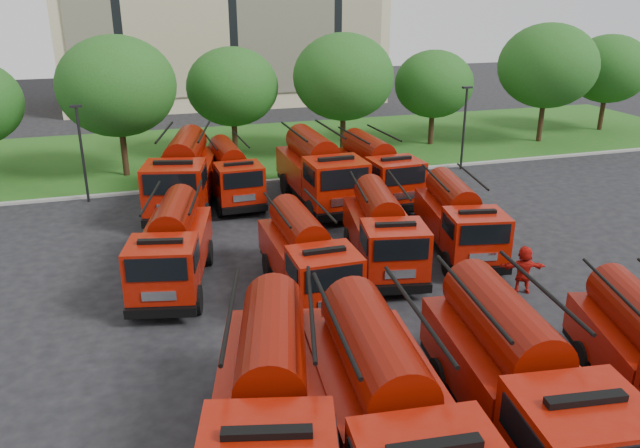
# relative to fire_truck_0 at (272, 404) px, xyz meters

# --- Properties ---
(ground) EXTENTS (140.00, 140.00, 0.00)m
(ground) POSITION_rel_fire_truck_0_xyz_m (4.98, 4.69, -1.72)
(ground) COLOR black
(ground) RESTS_ON ground
(lawn) EXTENTS (70.00, 16.00, 0.12)m
(lawn) POSITION_rel_fire_truck_0_xyz_m (4.98, 30.69, -1.66)
(lawn) COLOR #195416
(lawn) RESTS_ON ground
(curb) EXTENTS (70.00, 0.30, 0.14)m
(curb) POSITION_rel_fire_truck_0_xyz_m (4.98, 22.59, -1.65)
(curb) COLOR gray
(curb) RESTS_ON ground
(tree_2) EXTENTS (6.72, 6.72, 8.22)m
(tree_2) POSITION_rel_fire_truck_0_xyz_m (-3.02, 26.19, 3.63)
(tree_2) COLOR #382314
(tree_2) RESTS_ON ground
(tree_3) EXTENTS (5.88, 5.88, 7.19)m
(tree_3) POSITION_rel_fire_truck_0_xyz_m (3.98, 28.69, 2.96)
(tree_3) COLOR #382314
(tree_3) RESTS_ON ground
(tree_4) EXTENTS (6.55, 6.55, 8.01)m
(tree_4) POSITION_rel_fire_truck_0_xyz_m (10.98, 27.19, 3.50)
(tree_4) COLOR #382314
(tree_4) RESTS_ON ground
(tree_5) EXTENTS (5.46, 5.46, 6.68)m
(tree_5) POSITION_rel_fire_truck_0_xyz_m (17.98, 28.19, 2.62)
(tree_5) COLOR #382314
(tree_5) RESTS_ON ground
(tree_6) EXTENTS (6.89, 6.89, 8.42)m
(tree_6) POSITION_rel_fire_truck_0_xyz_m (25.98, 26.69, 3.76)
(tree_6) COLOR #382314
(tree_6) RESTS_ON ground
(tree_7) EXTENTS (6.05, 6.05, 7.39)m
(tree_7) POSITION_rel_fire_truck_0_xyz_m (32.98, 28.69, 3.09)
(tree_7) COLOR #382314
(tree_7) RESTS_ON ground
(lamp_post_0) EXTENTS (0.60, 0.25, 5.11)m
(lamp_post_0) POSITION_rel_fire_truck_0_xyz_m (-5.02, 21.89, 1.17)
(lamp_post_0) COLOR black
(lamp_post_0) RESTS_ON ground
(lamp_post_1) EXTENTS (0.60, 0.25, 5.11)m
(lamp_post_1) POSITION_rel_fire_truck_0_xyz_m (16.98, 21.89, 1.17)
(lamp_post_1) COLOR black
(lamp_post_1) RESTS_ON ground
(fire_truck_0) EXTENTS (4.33, 7.92, 3.43)m
(fire_truck_0) POSITION_rel_fire_truck_0_xyz_m (0.00, 0.00, 0.00)
(fire_truck_0) COLOR black
(fire_truck_0) RESTS_ON ground
(fire_truck_1) EXTENTS (3.44, 7.98, 3.53)m
(fire_truck_1) POSITION_rel_fire_truck_0_xyz_m (2.35, -1.18, 0.05)
(fire_truck_1) COLOR black
(fire_truck_1) RESTS_ON ground
(fire_truck_2) EXTENTS (3.54, 7.81, 3.43)m
(fire_truck_2) POSITION_rel_fire_truck_0_xyz_m (5.94, -0.81, 0.00)
(fire_truck_2) COLOR black
(fire_truck_2) RESTS_ON ground
(fire_truck_4) EXTENTS (3.72, 7.07, 3.06)m
(fire_truck_4) POSITION_rel_fire_truck_0_xyz_m (-1.41, 10.57, -0.18)
(fire_truck_4) COLOR black
(fire_truck_4) RESTS_ON ground
(fire_truck_5) EXTENTS (2.45, 6.51, 2.95)m
(fire_truck_5) POSITION_rel_fire_truck_0_xyz_m (3.17, 8.42, -0.24)
(fire_truck_5) COLOR black
(fire_truck_5) RESTS_ON ground
(fire_truck_6) EXTENTS (3.48, 6.95, 3.02)m
(fire_truck_6) POSITION_rel_fire_truck_0_xyz_m (6.73, 9.84, -0.20)
(fire_truck_6) COLOR black
(fire_truck_6) RESTS_ON ground
(fire_truck_7) EXTENTS (3.43, 6.80, 2.96)m
(fire_truck_7) POSITION_rel_fire_truck_0_xyz_m (10.35, 10.28, -0.24)
(fire_truck_7) COLOR black
(fire_truck_7) RESTS_ON ground
(fire_truck_8) EXTENTS (4.51, 8.38, 3.63)m
(fire_truck_8) POSITION_rel_fire_truck_0_xyz_m (-0.18, 19.30, 0.10)
(fire_truck_8) COLOR black
(fire_truck_8) RESTS_ON ground
(fire_truck_9) EXTENTS (2.56, 6.56, 2.95)m
(fire_truck_9) POSITION_rel_fire_truck_0_xyz_m (2.31, 19.95, -0.24)
(fire_truck_9) COLOR black
(fire_truck_9) RESTS_ON ground
(fire_truck_10) EXTENTS (3.01, 7.89, 3.57)m
(fire_truck_10) POSITION_rel_fire_truck_0_xyz_m (6.56, 18.03, 0.07)
(fire_truck_10) COLOR black
(fire_truck_10) RESTS_ON ground
(fire_truck_11) EXTENTS (2.83, 7.14, 3.20)m
(fire_truck_11) POSITION_rel_fire_truck_0_xyz_m (9.71, 18.05, -0.11)
(fire_truck_11) COLOR black
(fire_truck_11) RESTS_ON ground
(firefighter_4) EXTENTS (1.13, 0.94, 1.98)m
(firefighter_4) POSITION_rel_fire_truck_0_xyz_m (2.14, 2.67, -1.72)
(firefighter_4) COLOR black
(firefighter_4) RESTS_ON ground
(firefighter_5) EXTENTS (1.83, 1.16, 1.83)m
(firefighter_5) POSITION_rel_fire_truck_0_xyz_m (10.80, 6.12, -1.72)
(firefighter_5) COLOR #B3140D
(firefighter_5) RESTS_ON ground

